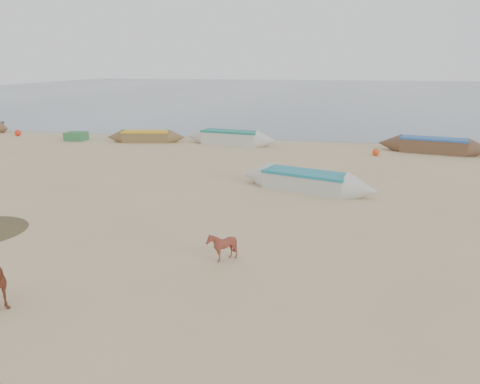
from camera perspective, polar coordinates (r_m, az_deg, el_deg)
ground at (r=13.72m, az=-3.57°, el=-8.44°), size 140.00×140.00×0.00m
sea at (r=94.27m, az=10.30°, el=11.95°), size 160.00×160.00×0.00m
calf_front at (r=13.58m, az=-2.22°, el=-6.63°), size 0.86×0.78×0.90m
near_canoe at (r=21.16m, az=8.05°, el=1.34°), size 6.57×3.35×0.85m
waterline_canoes at (r=32.18m, az=10.02°, el=6.16°), size 57.93×4.89×0.97m
beach_clutter at (r=32.58m, az=13.93°, el=5.80°), size 45.71×4.82×0.64m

